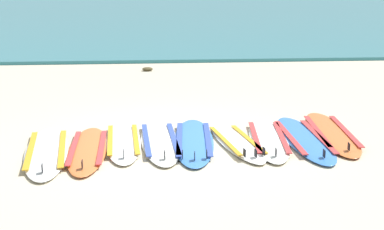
# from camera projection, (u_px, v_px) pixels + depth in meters

# --- Properties ---
(ground_plane) EXTENTS (80.00, 80.00, 0.00)m
(ground_plane) POSITION_uv_depth(u_px,v_px,m) (170.00, 142.00, 8.54)
(ground_plane) COLOR #C1B599
(sea) EXTENTS (80.00, 60.00, 0.10)m
(sea) POSITION_uv_depth(u_px,v_px,m) (152.00, 3.00, 44.72)
(sea) COLOR teal
(sea) RESTS_ON ground
(surfboard_0) EXTENTS (0.94, 2.58, 0.18)m
(surfboard_0) POSITION_uv_depth(u_px,v_px,m) (47.00, 151.00, 8.00)
(surfboard_0) COLOR white
(surfboard_0) RESTS_ON ground
(surfboard_1) EXTENTS (0.65, 2.33, 0.18)m
(surfboard_1) POSITION_uv_depth(u_px,v_px,m) (88.00, 149.00, 8.07)
(surfboard_1) COLOR orange
(surfboard_1) RESTS_ON ground
(surfboard_2) EXTENTS (0.68, 2.25, 0.18)m
(surfboard_2) POSITION_uv_depth(u_px,v_px,m) (123.00, 141.00, 8.45)
(surfboard_2) COLOR white
(surfboard_2) RESTS_ON ground
(surfboard_3) EXTENTS (0.72, 2.41, 0.18)m
(surfboard_3) POSITION_uv_depth(u_px,v_px,m) (160.00, 141.00, 8.47)
(surfboard_3) COLOR silver
(surfboard_3) RESTS_ON ground
(surfboard_4) EXTENTS (0.79, 2.53, 0.18)m
(surfboard_4) POSITION_uv_depth(u_px,v_px,m) (194.00, 141.00, 8.48)
(surfboard_4) COLOR #3875CC
(surfboard_4) RESTS_ON ground
(surfboard_5) EXTENTS (0.89, 2.19, 0.18)m
(surfboard_5) POSITION_uv_depth(u_px,v_px,m) (237.00, 142.00, 8.43)
(surfboard_5) COLOR white
(surfboard_5) RESTS_ON ground
(surfboard_6) EXTENTS (0.82, 2.40, 0.18)m
(surfboard_6) POSITION_uv_depth(u_px,v_px,m) (268.00, 139.00, 8.58)
(surfboard_6) COLOR silver
(surfboard_6) RESTS_ON ground
(surfboard_7) EXTENTS (0.65, 2.56, 0.18)m
(surfboard_7) POSITION_uv_depth(u_px,v_px,m) (304.00, 138.00, 8.60)
(surfboard_7) COLOR #3875CC
(surfboard_7) RESTS_ON ground
(surfboard_8) EXTENTS (0.84, 2.62, 0.18)m
(surfboard_8) POSITION_uv_depth(u_px,v_px,m) (331.00, 133.00, 8.91)
(surfboard_8) COLOR orange
(surfboard_8) RESTS_ON ground
(seaweed_clump_near_shoreline) EXTENTS (0.29, 0.23, 0.10)m
(seaweed_clump_near_shoreline) POSITION_uv_depth(u_px,v_px,m) (148.00, 69.00, 14.63)
(seaweed_clump_near_shoreline) COLOR #4C4228
(seaweed_clump_near_shoreline) RESTS_ON ground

